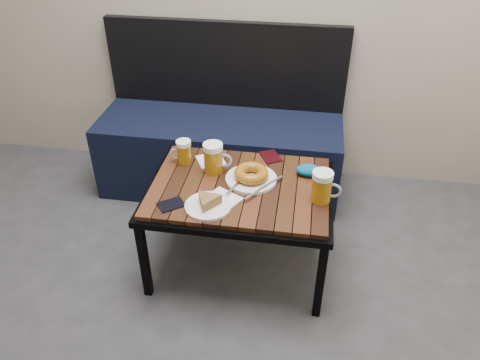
# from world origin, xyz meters

# --- Properties ---
(bench) EXTENTS (1.40, 0.50, 0.95)m
(bench) POSITION_xyz_m (0.00, 1.76, 0.27)
(bench) COLOR black
(bench) RESTS_ON ground
(cafe_table) EXTENTS (0.84, 0.62, 0.47)m
(cafe_table) POSITION_xyz_m (0.22, 1.10, 0.43)
(cafe_table) COLOR black
(cafe_table) RESTS_ON ground
(beer_mug_left) EXTENTS (0.11, 0.08, 0.12)m
(beer_mug_left) POSITION_xyz_m (-0.07, 1.25, 0.53)
(beer_mug_left) COLOR #AA6C0D
(beer_mug_left) RESTS_ON cafe_table
(beer_mug_centre) EXTENTS (0.14, 0.10, 0.15)m
(beer_mug_centre) POSITION_xyz_m (0.09, 1.20, 0.55)
(beer_mug_centre) COLOR #AA6C0D
(beer_mug_centre) RESTS_ON cafe_table
(beer_mug_right) EXTENTS (0.13, 0.09, 0.14)m
(beer_mug_right) POSITION_xyz_m (0.59, 1.05, 0.54)
(beer_mug_right) COLOR #AA6C0D
(beer_mug_right) RESTS_ON cafe_table
(plate_pie) EXTENTS (0.20, 0.20, 0.06)m
(plate_pie) POSITION_xyz_m (0.12, 0.92, 0.49)
(plate_pie) COLOR white
(plate_pie) RESTS_ON cafe_table
(plate_bagel) EXTENTS (0.26, 0.29, 0.07)m
(plate_bagel) POSITION_xyz_m (0.27, 1.15, 0.50)
(plate_bagel) COLOR white
(plate_bagel) RESTS_ON cafe_table
(napkin_left) EXTENTS (0.17, 0.17, 0.01)m
(napkin_left) POSITION_xyz_m (0.05, 1.28, 0.48)
(napkin_left) COLOR white
(napkin_left) RESTS_ON cafe_table
(napkin_right) EXTENTS (0.18, 0.17, 0.01)m
(napkin_right) POSITION_xyz_m (0.17, 0.98, 0.48)
(napkin_right) COLOR white
(napkin_right) RESTS_ON cafe_table
(passport_navy) EXTENTS (0.13, 0.13, 0.01)m
(passport_navy) POSITION_xyz_m (-0.04, 0.91, 0.47)
(passport_navy) COLOR black
(passport_navy) RESTS_ON cafe_table
(passport_burgundy) EXTENTS (0.13, 0.14, 0.01)m
(passport_burgundy) POSITION_xyz_m (0.34, 1.36, 0.47)
(passport_burgundy) COLOR black
(passport_burgundy) RESTS_ON cafe_table
(knit_pouch) EXTENTS (0.12, 0.08, 0.05)m
(knit_pouch) POSITION_xyz_m (0.53, 1.23, 0.50)
(knit_pouch) COLOR #05538D
(knit_pouch) RESTS_ON cafe_table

